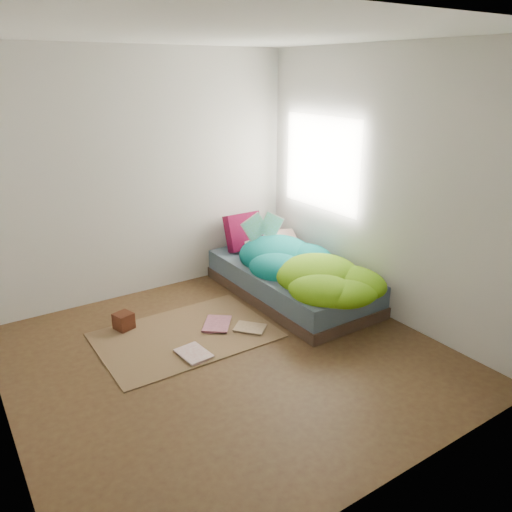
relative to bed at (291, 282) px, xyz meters
The scene contains 12 objects.
ground 1.43m from the bed, 149.45° to the right, with size 3.50×3.50×0.00m, color #462B1B.
room_walls 2.02m from the bed, 149.42° to the right, with size 3.54×3.54×2.62m.
bed is the anchor object (origin of this frame).
duvet 0.41m from the bed, 90.00° to the right, with size 0.96×1.84×0.34m, color #077075, non-canonical shape.
rug 1.39m from the bed, behind, with size 1.60×1.10×0.01m, color brown.
pillow_floral 0.70m from the bed, 75.81° to the left, with size 0.64×0.40×0.14m, color beige.
pillow_magenta 0.89m from the bed, 97.93° to the left, with size 0.43×0.14×0.43m, color #490419.
open_book 0.78m from the bed, 99.83° to the left, with size 0.41×0.09×0.25m, color #2A8332, non-canonical shape.
wooden_box 1.83m from the bed, behind, with size 0.16×0.16×0.16m, color #3E180E.
floor_book_a 1.68m from the bed, 161.08° to the right, with size 0.23×0.31×0.02m, color silver.
floor_book_b 1.15m from the bed, behind, with size 0.25×0.33×0.03m, color #C4718C.
floor_book_c 1.02m from the bed, 151.42° to the right, with size 0.21×0.29×0.02m, color tan.
Camera 1 is at (-1.89, -3.28, 2.35)m, focal length 35.00 mm.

